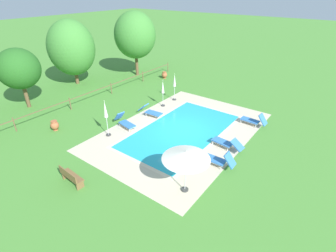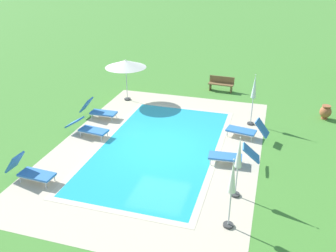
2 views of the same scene
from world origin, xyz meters
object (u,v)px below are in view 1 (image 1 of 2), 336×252
object	(u,v)px
tree_west_mid	(135,35)
tree_east_mid	(71,48)
patio_umbrella_open_foreground	(186,155)
tree_centre	(19,69)
patio_umbrella_closed_row_centre	(175,83)
sun_lounger_north_near_steps	(125,122)
sun_lounger_north_far	(151,111)
patio_umbrella_closed_row_west	(163,89)
sun_lounger_south_near_corner	(254,120)
patio_umbrella_closed_row_mid_west	(106,113)
sun_lounger_north_end	(219,160)
terracotta_urn_near_fence	(164,75)
wooden_bench_lawn_side	(71,176)
terracotta_urn_by_tree	(55,125)
sun_lounger_north_mid	(227,143)

from	to	relation	value
tree_west_mid	tree_east_mid	xyz separation A→B (m)	(-5.85, 2.95, -0.69)
patio_umbrella_open_foreground	tree_centre	size ratio (longest dim) A/B	0.49
patio_umbrella_closed_row_centre	sun_lounger_north_near_steps	bearing A→B (deg)	-179.70
tree_east_mid	sun_lounger_north_far	bearing A→B (deg)	-96.70
patio_umbrella_closed_row_west	tree_west_mid	world-z (taller)	tree_west_mid
sun_lounger_south_near_corner	patio_umbrella_closed_row_west	bearing A→B (deg)	99.33
patio_umbrella_closed_row_mid_west	tree_east_mid	bearing A→B (deg)	63.50
sun_lounger_north_end	sun_lounger_south_near_corner	distance (m)	5.79
terracotta_urn_near_fence	patio_umbrella_closed_row_west	bearing A→B (deg)	-143.70
wooden_bench_lawn_side	sun_lounger_south_near_corner	bearing A→B (deg)	-23.96
wooden_bench_lawn_side	terracotta_urn_by_tree	xyz separation A→B (m)	(2.65, 5.64, -0.08)
sun_lounger_north_near_steps	patio_umbrella_closed_row_mid_west	size ratio (longest dim) A/B	0.76
sun_lounger_north_far	sun_lounger_north_mid	bearing A→B (deg)	-95.63
sun_lounger_north_near_steps	sun_lounger_north_mid	bearing A→B (deg)	-75.55
patio_umbrella_open_foreground	patio_umbrella_closed_row_west	xyz separation A→B (m)	(7.35, 6.99, -0.62)
sun_lounger_south_near_corner	patio_umbrella_closed_row_mid_west	size ratio (longest dim) A/B	0.73
sun_lounger_north_mid	patio_umbrella_closed_row_centre	bearing A→B (deg)	58.30
patio_umbrella_closed_row_mid_west	terracotta_urn_by_tree	world-z (taller)	patio_umbrella_closed_row_mid_west
sun_lounger_north_near_steps	sun_lounger_north_far	distance (m)	2.46
patio_umbrella_closed_row_west	terracotta_urn_by_tree	distance (m)	8.54
wooden_bench_lawn_side	tree_west_mid	world-z (taller)	tree_west_mid
patio_umbrella_open_foreground	wooden_bench_lawn_side	xyz separation A→B (m)	(-3.00, 4.86, -1.62)
sun_lounger_north_far	tree_east_mid	size ratio (longest dim) A/B	0.32
sun_lounger_south_near_corner	tree_centre	bearing A→B (deg)	116.24
tree_west_mid	tree_centre	distance (m)	11.96
sun_lounger_south_near_corner	sun_lounger_north_end	bearing A→B (deg)	-178.55
sun_lounger_north_end	sun_lounger_south_near_corner	world-z (taller)	sun_lounger_south_near_corner
patio_umbrella_open_foreground	sun_lounger_north_far	bearing A→B (deg)	51.23
sun_lounger_north_near_steps	terracotta_urn_near_fence	size ratio (longest dim) A/B	2.71
patio_umbrella_closed_row_mid_west	wooden_bench_lawn_side	xyz separation A→B (m)	(-4.35, -2.14, -1.24)
patio_umbrella_closed_row_centre	tree_centre	distance (m)	12.30
tree_west_mid	tree_centre	xyz separation A→B (m)	(-11.84, 1.28, -1.08)
patio_umbrella_closed_row_west	patio_umbrella_closed_row_centre	bearing A→B (deg)	-0.38
sun_lounger_north_mid	sun_lounger_north_end	distance (m)	1.95
sun_lounger_north_end	tree_east_mid	world-z (taller)	tree_east_mid
sun_lounger_north_far	patio_umbrella_closed_row_west	bearing A→B (deg)	10.32
tree_west_mid	sun_lounger_north_mid	bearing A→B (deg)	-118.11
patio_umbrella_closed_row_centre	tree_west_mid	world-z (taller)	tree_west_mid
wooden_bench_lawn_side	terracotta_urn_by_tree	world-z (taller)	wooden_bench_lawn_side
sun_lounger_north_far	terracotta_urn_near_fence	bearing A→B (deg)	30.66
patio_umbrella_closed_row_mid_west	tree_centre	world-z (taller)	tree_centre
sun_lounger_north_end	tree_west_mid	xyz separation A→B (m)	(9.68, 14.98, 3.88)
sun_lounger_north_near_steps	patio_umbrella_closed_row_mid_west	distance (m)	2.01
terracotta_urn_near_fence	tree_west_mid	bearing A→B (deg)	103.96
sun_lounger_south_near_corner	terracotta_urn_near_fence	bearing A→B (deg)	67.91
patio_umbrella_closed_row_west	terracotta_urn_by_tree	world-z (taller)	patio_umbrella_closed_row_west
patio_umbrella_open_foreground	tree_centre	bearing A→B (deg)	87.83
patio_umbrella_open_foreground	sun_lounger_north_end	bearing A→B (deg)	-8.62
sun_lounger_north_mid	tree_centre	bearing A→B (deg)	104.38
sun_lounger_north_mid	patio_umbrella_open_foreground	world-z (taller)	patio_umbrella_open_foreground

